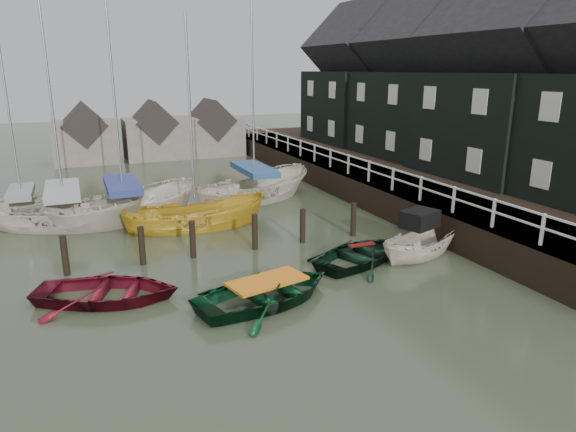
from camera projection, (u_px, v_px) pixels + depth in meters
name	position (u px, v px, depth m)	size (l,w,h in m)	color
ground	(251.00, 283.00, 16.65)	(120.00, 120.00, 0.00)	#2F3723
pier	(353.00, 179.00, 28.84)	(3.04, 32.00, 2.70)	black
land_strip	(432.00, 183.00, 31.08)	(14.00, 38.00, 1.50)	black
quay_houses	(456.00, 88.00, 28.32)	(6.52, 28.14, 10.01)	black
mooring_pilings	(195.00, 244.00, 18.76)	(13.72, 0.22, 1.80)	black
far_sheds	(152.00, 134.00, 39.50)	(14.00, 4.08, 4.39)	#665B51
rowboat_red	(108.00, 300.00, 15.38)	(3.03, 4.24, 0.88)	#5D0D1A
rowboat_green	(267.00, 302.00, 15.28)	(3.20, 4.48, 0.93)	black
rowboat_dkgreen	(361.00, 261.00, 18.49)	(2.90, 4.05, 0.84)	black
motorboat	(420.00, 251.00, 19.21)	(4.34, 2.78, 2.43)	beige
sailboat_a	(67.00, 225.00, 22.63)	(7.49, 5.19, 11.55)	beige
sailboat_b	(125.00, 218.00, 23.62)	(7.56, 4.39, 12.69)	beige
sailboat_c	(196.00, 226.00, 22.58)	(6.41, 2.78, 10.06)	gold
sailboat_d	(255.00, 199.00, 27.18)	(7.67, 5.02, 11.83)	beige
sailboat_e	(24.00, 217.00, 23.80)	(5.65, 3.69, 10.36)	#B9B09E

